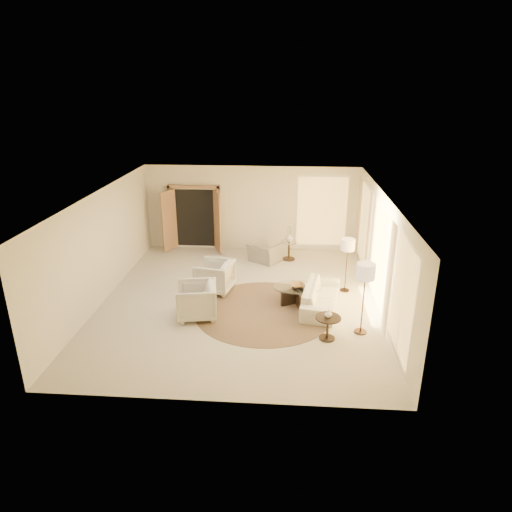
# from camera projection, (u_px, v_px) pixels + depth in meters

# --- Properties ---
(room) EXTENTS (7.04, 8.04, 2.83)m
(room) POSITION_uv_depth(u_px,v_px,m) (239.00, 250.00, 11.32)
(room) COLOR beige
(room) RESTS_ON ground
(windows_right) EXTENTS (0.10, 6.40, 2.40)m
(windows_right) POSITION_uv_depth(u_px,v_px,m) (379.00, 254.00, 11.19)
(windows_right) COLOR #FFCA66
(windows_right) RESTS_ON room
(window_back_corner) EXTENTS (1.70, 0.10, 2.40)m
(window_back_corner) POSITION_uv_depth(u_px,v_px,m) (322.00, 212.00, 14.86)
(window_back_corner) COLOR #FFCA66
(window_back_corner) RESTS_ON room
(curtains_right) EXTENTS (0.06, 5.20, 2.60)m
(curtains_right) POSITION_uv_depth(u_px,v_px,m) (371.00, 244.00, 12.05)
(curtains_right) COLOR beige
(curtains_right) RESTS_ON room
(french_doors) EXTENTS (1.95, 0.66, 2.16)m
(french_doors) POSITION_uv_depth(u_px,v_px,m) (194.00, 219.00, 15.12)
(french_doors) COLOR #A77B55
(french_doors) RESTS_ON room
(area_rug) EXTENTS (4.44, 4.44, 0.01)m
(area_rug) POSITION_uv_depth(u_px,v_px,m) (264.00, 311.00, 11.28)
(area_rug) COLOR #3C2A1C
(area_rug) RESTS_ON room
(sofa) EXTENTS (1.12, 2.12, 0.59)m
(sofa) POSITION_uv_depth(u_px,v_px,m) (321.00, 296.00, 11.38)
(sofa) COLOR beige
(sofa) RESTS_ON room
(armchair_left) EXTENTS (1.00, 1.04, 0.92)m
(armchair_left) POSITION_uv_depth(u_px,v_px,m) (214.00, 275.00, 12.23)
(armchair_left) COLOR beige
(armchair_left) RESTS_ON room
(armchair_right) EXTENTS (1.00, 1.04, 0.94)m
(armchair_right) POSITION_uv_depth(u_px,v_px,m) (197.00, 299.00, 10.85)
(armchair_right) COLOR beige
(armchair_right) RESTS_ON room
(accent_chair) EXTENTS (1.09, 0.99, 0.80)m
(accent_chair) POSITION_uv_depth(u_px,v_px,m) (264.00, 249.00, 14.29)
(accent_chair) COLOR gray
(accent_chair) RESTS_ON room
(coffee_table) EXTENTS (1.61, 1.61, 0.45)m
(coffee_table) POSITION_uv_depth(u_px,v_px,m) (297.00, 293.00, 11.59)
(coffee_table) COLOR black
(coffee_table) RESTS_ON room
(end_table) EXTENTS (0.56, 0.56, 0.53)m
(end_table) POSITION_uv_depth(u_px,v_px,m) (328.00, 324.00, 9.94)
(end_table) COLOR black
(end_table) RESTS_ON room
(side_table) EXTENTS (0.52, 0.52, 0.61)m
(side_table) POSITION_uv_depth(u_px,v_px,m) (289.00, 249.00, 14.45)
(side_table) COLOR black
(side_table) RESTS_ON room
(floor_lamp_near) EXTENTS (0.36, 0.36, 1.48)m
(floor_lamp_near) POSITION_uv_depth(u_px,v_px,m) (348.00, 247.00, 11.94)
(floor_lamp_near) COLOR black
(floor_lamp_near) RESTS_ON room
(floor_lamp_far) EXTENTS (0.41, 0.41, 1.67)m
(floor_lamp_far) POSITION_uv_depth(u_px,v_px,m) (366.00, 275.00, 9.82)
(floor_lamp_far) COLOR black
(floor_lamp_far) RESTS_ON room
(bowl) EXTENTS (0.47, 0.47, 0.09)m
(bowl) POSITION_uv_depth(u_px,v_px,m) (297.00, 285.00, 11.52)
(bowl) COLOR brown
(bowl) RESTS_ON coffee_table
(end_vase) EXTENTS (0.21, 0.21, 0.17)m
(end_vase) POSITION_uv_depth(u_px,v_px,m) (328.00, 314.00, 9.85)
(end_vase) COLOR silver
(end_vase) RESTS_ON end_table
(side_vase) EXTENTS (0.27, 0.27, 0.25)m
(side_vase) POSITION_uv_depth(u_px,v_px,m) (289.00, 238.00, 14.32)
(side_vase) COLOR silver
(side_vase) RESTS_ON side_table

